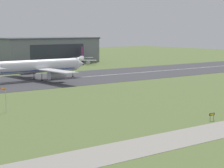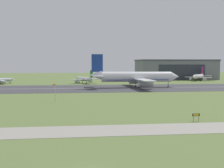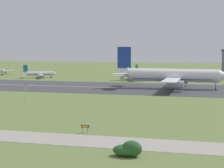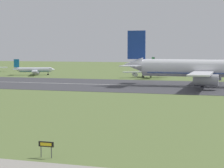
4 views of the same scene
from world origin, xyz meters
The scene contains 7 objects.
ground_plane centered at (0.00, 62.57, 0.00)m, with size 633.31×633.31×0.00m, color olive.
runway_strip centered at (0.00, 125.14, 0.03)m, with size 393.31×49.05×0.06m, color #3D3D42.
runway_centreline centered at (0.00, 125.14, 0.07)m, with size 353.98×0.70×0.01m, color silver.
airplane_landing centered at (31.43, 127.30, 5.60)m, with size 49.50×49.54×17.80m.
airplane_parked_west centered at (5.31, 165.09, 2.69)m, with size 19.36×20.94×8.66m.
airplane_parked_far_east centered at (-48.24, 167.41, 2.33)m, with size 19.40×20.52×7.29m.
runway_sign centered at (25.61, 30.13, 1.34)m, with size 1.76×0.14×1.77m.
Camera 4 is at (46.40, -11.70, 11.62)m, focal length 70.00 mm.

